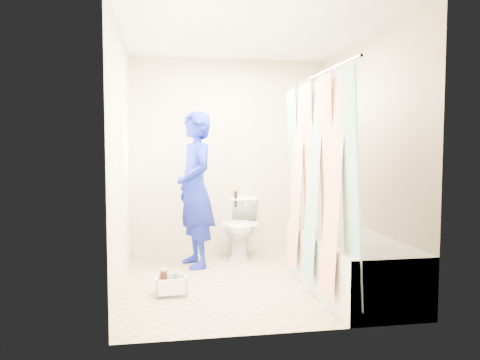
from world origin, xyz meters
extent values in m
plane|color=tan|center=(0.00, 0.00, 0.00)|extent=(2.60, 2.60, 0.00)
cube|color=white|center=(0.00, 0.00, 2.40)|extent=(2.40, 2.60, 0.02)
cube|color=#C5B597|center=(0.00, 1.30, 1.20)|extent=(2.40, 0.02, 2.40)
cube|color=#C5B597|center=(0.00, -1.30, 1.20)|extent=(2.40, 0.02, 2.40)
cube|color=#C5B597|center=(-1.20, 0.00, 1.20)|extent=(0.02, 2.60, 2.40)
cube|color=#C5B597|center=(1.20, 0.00, 1.20)|extent=(0.02, 2.60, 2.40)
cube|color=silver|center=(0.85, -0.43, 0.25)|extent=(0.70, 1.75, 0.50)
cube|color=white|center=(0.85, -0.43, 0.46)|extent=(0.58, 1.63, 0.06)
cylinder|color=silver|center=(0.52, -0.43, 1.95)|extent=(0.02, 1.90, 0.02)
cube|color=white|center=(0.52, -0.43, 1.02)|extent=(0.06, 1.75, 1.80)
imported|color=white|center=(0.10, 1.08, 0.35)|extent=(0.55, 0.76, 0.70)
cube|color=white|center=(0.08, 0.97, 0.41)|extent=(0.46, 0.28, 0.03)
cylinder|color=black|center=(0.07, 1.28, 0.68)|extent=(0.03, 0.03, 0.21)
cylinder|color=yellow|center=(0.07, 1.28, 0.79)|extent=(0.06, 0.06, 0.03)
cylinder|color=white|center=(0.20, 1.25, 0.66)|extent=(0.03, 0.03, 0.17)
imported|color=#0D0F8A|center=(-0.47, 0.70, 0.86)|extent=(0.56, 0.71, 1.71)
cube|color=white|center=(-0.77, -0.29, 0.01)|extent=(0.28, 0.23, 0.03)
cube|color=white|center=(-0.89, -0.29, 0.08)|extent=(0.02, 0.22, 0.17)
cube|color=white|center=(-0.64, -0.29, 0.08)|extent=(0.02, 0.22, 0.17)
cube|color=white|center=(-0.76, -0.39, 0.08)|extent=(0.28, 0.02, 0.17)
cube|color=white|center=(-0.77, -0.19, 0.08)|extent=(0.28, 0.02, 0.17)
cylinder|color=#3E1C0C|center=(-0.83, -0.25, 0.12)|extent=(0.06, 0.06, 0.18)
cylinder|color=silver|center=(-0.71, -0.24, 0.11)|extent=(0.06, 0.06, 0.17)
cylinder|color=beige|center=(-0.75, -0.34, 0.09)|extent=(0.04, 0.04, 0.12)
cylinder|color=#3E1C0C|center=(-0.83, -0.35, 0.06)|extent=(0.06, 0.06, 0.06)
cylinder|color=gold|center=(-0.83, -0.35, 0.09)|extent=(0.06, 0.06, 0.01)
imported|color=white|center=(-0.68, -0.32, 0.12)|extent=(0.10, 0.10, 0.18)
camera|label=1|loc=(-0.85, -4.44, 1.32)|focal=35.00mm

